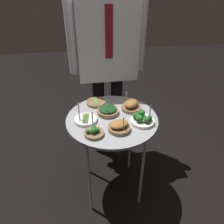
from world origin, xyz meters
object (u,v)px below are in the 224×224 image
(bowl_spinach_front_left, at_px, (108,111))
(bowl_broccoli_center, at_px, (94,132))
(bowl_broccoli_front_center, at_px, (142,119))
(waiter_figure, at_px, (107,49))
(bowl_asparagus_mid_right, at_px, (96,102))
(serving_cart, at_px, (112,124))
(bowl_roast_back_left, at_px, (131,106))
(bowl_asparagus_far_rim, at_px, (86,120))
(bowl_roast_back_right, at_px, (119,126))

(bowl_spinach_front_left, distance_m, bowl_broccoli_center, 0.26)
(bowl_broccoli_front_center, relative_size, waiter_figure, 0.10)
(bowl_broccoli_center, bearing_deg, waiter_figure, 74.85)
(bowl_broccoli_front_center, xyz_separation_m, bowl_asparagus_mid_right, (-0.29, 0.30, -0.02))
(serving_cart, relative_size, bowl_broccoli_front_center, 4.45)
(bowl_spinach_front_left, bearing_deg, bowl_roast_back_left, 8.62)
(bowl_asparagus_mid_right, bearing_deg, bowl_broccoli_front_center, -46.14)
(bowl_asparagus_far_rim, bearing_deg, bowl_asparagus_mid_right, 67.75)
(bowl_asparagus_mid_right, height_order, bowl_roast_back_left, bowl_roast_back_left)
(serving_cart, bearing_deg, bowl_asparagus_far_rim, -176.18)
(bowl_roast_back_right, bearing_deg, bowl_broccoli_center, -170.82)
(bowl_roast_back_left, distance_m, bowl_broccoli_center, 0.40)
(bowl_asparagus_mid_right, bearing_deg, waiter_figure, 64.42)
(bowl_asparagus_far_rim, relative_size, bowl_roast_back_left, 1.07)
(bowl_roast_back_right, bearing_deg, waiter_figure, 89.17)
(serving_cart, bearing_deg, bowl_spinach_front_left, 109.48)
(serving_cart, distance_m, bowl_roast_back_right, 0.17)
(bowl_spinach_front_left, xyz_separation_m, bowl_broccoli_center, (-0.12, -0.23, -0.00))
(bowl_asparagus_mid_right, bearing_deg, bowl_spinach_front_left, -64.74)
(bowl_asparagus_mid_right, relative_size, bowl_asparagus_far_rim, 0.92)
(serving_cart, relative_size, bowl_asparagus_far_rim, 4.55)
(serving_cart, bearing_deg, waiter_figure, 85.93)
(bowl_roast_back_right, height_order, bowl_broccoli_center, bowl_broccoli_center)
(bowl_roast_back_right, distance_m, bowl_roast_back_left, 0.27)
(bowl_broccoli_center, bearing_deg, bowl_roast_back_right, 9.18)
(bowl_asparagus_mid_right, distance_m, bowl_asparagus_far_rim, 0.25)
(serving_cart, distance_m, bowl_roast_back_left, 0.20)
(serving_cart, bearing_deg, bowl_roast_back_left, 29.24)
(bowl_roast_back_right, relative_size, bowl_roast_back_left, 0.99)
(serving_cart, xyz_separation_m, bowl_roast_back_right, (0.03, -0.14, 0.08))
(serving_cart, distance_m, bowl_broccoli_front_center, 0.23)
(bowl_spinach_front_left, relative_size, bowl_asparagus_far_rim, 0.97)
(bowl_asparagus_far_rim, bearing_deg, bowl_broccoli_front_center, -10.92)
(bowl_broccoli_front_center, height_order, bowl_broccoli_center, bowl_broccoli_center)
(bowl_roast_back_right, distance_m, bowl_broccoli_center, 0.17)
(serving_cart, relative_size, waiter_figure, 0.43)
(bowl_asparagus_mid_right, xyz_separation_m, bowl_asparagus_far_rim, (-0.09, -0.23, 0.00))
(bowl_roast_back_left, xyz_separation_m, waiter_figure, (-0.13, 0.40, 0.31))
(bowl_broccoli_front_center, relative_size, bowl_asparagus_far_rim, 1.02)
(bowl_asparagus_mid_right, relative_size, bowl_roast_back_left, 0.99)
(bowl_roast_back_right, relative_size, waiter_figure, 0.09)
(bowl_spinach_front_left, relative_size, bowl_broccoli_front_center, 0.94)
(bowl_spinach_front_left, bearing_deg, bowl_broccoli_center, -117.52)
(bowl_broccoli_center, distance_m, waiter_figure, 0.75)
(bowl_broccoli_front_center, relative_size, bowl_broccoli_center, 1.08)
(bowl_spinach_front_left, height_order, waiter_figure, waiter_figure)
(bowl_roast_back_right, distance_m, bowl_asparagus_mid_right, 0.38)
(bowl_asparagus_far_rim, xyz_separation_m, bowl_roast_back_left, (0.35, 0.10, 0.02))
(bowl_spinach_front_left, distance_m, bowl_asparagus_mid_right, 0.17)
(bowl_asparagus_far_rim, bearing_deg, serving_cart, 3.82)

